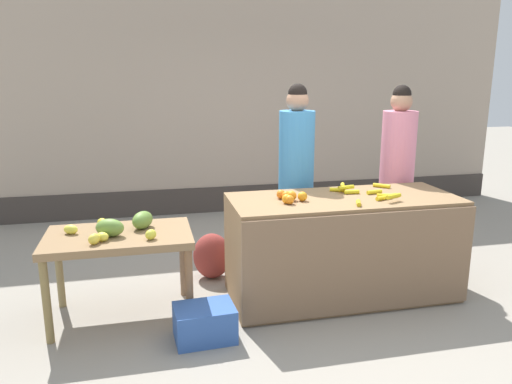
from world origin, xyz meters
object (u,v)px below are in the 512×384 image
(vendor_woman_pink_shirt, at_px, (396,176))
(produce_sack, at_px, (212,256))
(produce_crate, at_px, (205,323))
(vendor_woman_blue_shirt, at_px, (296,179))

(vendor_woman_pink_shirt, bearing_deg, produce_sack, 179.92)
(produce_crate, xyz_separation_m, produce_sack, (0.21, 1.12, 0.09))
(vendor_woman_blue_shirt, distance_m, produce_sack, 1.10)
(vendor_woman_blue_shirt, relative_size, produce_crate, 4.18)
(vendor_woman_pink_shirt, relative_size, produce_sack, 4.11)
(vendor_woman_blue_shirt, height_order, vendor_woman_pink_shirt, vendor_woman_blue_shirt)
(produce_sack, bearing_deg, vendor_woman_blue_shirt, 1.91)
(vendor_woman_pink_shirt, height_order, produce_crate, vendor_woman_pink_shirt)
(vendor_woman_blue_shirt, bearing_deg, produce_sack, -178.09)
(produce_sack, bearing_deg, vendor_woman_pink_shirt, -0.08)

